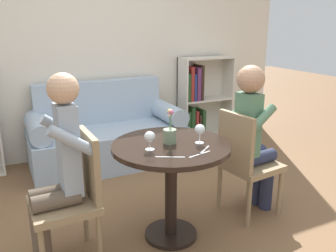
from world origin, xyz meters
The scene contains 15 objects.
ground_plane centered at (0.00, 0.00, 0.00)m, with size 16.00×16.00×0.00m, color brown.
back_wall centered at (0.00, 2.09, 1.35)m, with size 5.20×0.05×2.70m.
round_table centered at (0.00, 0.00, 0.58)m, with size 0.85×0.85×0.75m.
couch centered at (0.00, 1.66, 0.31)m, with size 1.71×0.80×0.92m.
bookshelf_right centered at (1.36, 1.92, 0.53)m, with size 0.73×0.28×1.13m.
chair_left centered at (-0.70, 0.05, 0.49)m, with size 0.43×0.43×0.90m.
chair_right centered at (0.70, 0.03, 0.49)m, with size 0.47×0.47×0.90m.
person_left centered at (-0.78, 0.04, 0.68)m, with size 0.42×0.35×1.30m.
person_right centered at (0.78, 0.05, 0.69)m, with size 0.44×0.37×1.27m.
wine_glass_left centered at (-0.18, -0.04, 0.84)m, with size 0.07×0.07×0.13m.
wine_glass_right centered at (0.19, -0.07, 0.85)m, with size 0.07×0.07×0.14m.
flower_vase centered at (0.00, 0.02, 0.83)m, with size 0.09×0.09×0.25m.
knife_left_setting centered at (0.08, -0.27, 0.75)m, with size 0.19×0.06×0.00m.
fork_left_setting centered at (0.15, -0.21, 0.75)m, with size 0.15×0.13×0.00m.
knife_right_setting centered at (-0.12, -0.23, 0.75)m, with size 0.17×0.10×0.00m.
Camera 1 is at (-1.06, -2.14, 1.59)m, focal length 38.00 mm.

